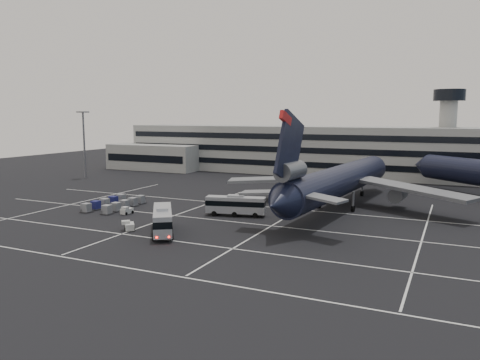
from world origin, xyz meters
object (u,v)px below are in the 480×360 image
Objects in this scene: bus_near at (163,219)px; tug_a at (126,211)px; trijet_main at (339,181)px; bus_far at (236,204)px; uld_cluster at (115,204)px.

tug_a is (-13.52, 8.67, -1.58)m from bus_near.
trijet_main is at bearing 22.65° from bus_near.
bus_near reaches higher than bus_far.
tug_a is (-32.53, -20.63, -4.64)m from trijet_main.
tug_a is (-17.92, -6.96, -1.37)m from bus_far.
bus_near is 16.23m from bus_far.
bus_far is 4.67× the size of tug_a.
trijet_main reaches higher than bus_far.
uld_cluster is at bearing -150.79° from trijet_main.
bus_far reaches higher than tug_a.
trijet_main reaches higher than uld_cluster.
bus_far reaches higher than uld_cluster.
bus_near is (-19.01, -29.30, -3.06)m from trijet_main.
bus_near is 22.77m from uld_cluster.
trijet_main is 42.01m from uld_cluster.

